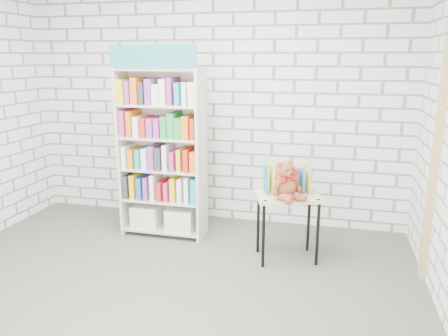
# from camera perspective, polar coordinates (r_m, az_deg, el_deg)

# --- Properties ---
(ground) EXTENTS (4.50, 4.50, 0.00)m
(ground) POSITION_cam_1_polar(r_m,az_deg,el_deg) (3.78, -9.59, -16.66)
(ground) COLOR #434D41
(ground) RESTS_ON ground
(room_shell) EXTENTS (4.52, 4.02, 2.81)m
(room_shell) POSITION_cam_1_polar(r_m,az_deg,el_deg) (3.26, -10.91, 11.42)
(room_shell) COLOR silver
(room_shell) RESTS_ON ground
(bookshelf) EXTENTS (0.91, 0.36, 2.05)m
(bookshelf) POSITION_cam_1_polar(r_m,az_deg,el_deg) (4.76, -8.04, 2.06)
(bookshelf) COLOR beige
(bookshelf) RESTS_ON ground
(display_table) EXTENTS (0.71, 0.59, 0.66)m
(display_table) POSITION_cam_1_polar(r_m,az_deg,el_deg) (4.24, 8.34, -4.69)
(display_table) COLOR tan
(display_table) RESTS_ON ground
(table_books) EXTENTS (0.46, 0.31, 0.25)m
(table_books) POSITION_cam_1_polar(r_m,az_deg,el_deg) (4.27, 8.17, -1.49)
(table_books) COLOR teal
(table_books) RESTS_ON display_table
(teddy_bear) EXTENTS (0.34, 0.34, 0.35)m
(teddy_bear) POSITION_cam_1_polar(r_m,az_deg,el_deg) (4.08, 8.16, -2.05)
(teddy_bear) COLOR brown
(teddy_bear) RESTS_ON display_table
(door_trim) EXTENTS (0.05, 0.12, 2.10)m
(door_trim) POSITION_cam_1_polar(r_m,az_deg,el_deg) (4.10, 25.82, 0.40)
(door_trim) COLOR tan
(door_trim) RESTS_ON ground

